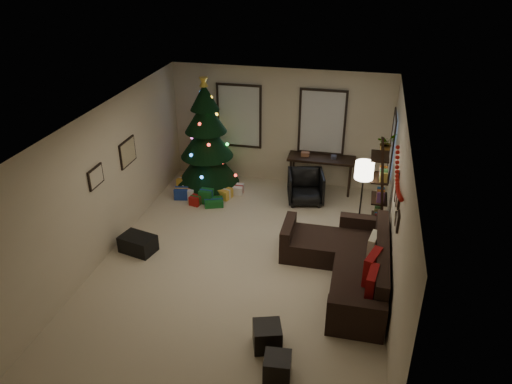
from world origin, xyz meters
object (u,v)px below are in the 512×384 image
desk (321,161)px  desk_chair (306,187)px  sofa (349,264)px  bookshelf (381,193)px  christmas_tree (207,143)px

desk → desk_chair: size_ratio=2.10×
sofa → desk_chair: 2.79m
desk → desk_chair: desk is taller
desk → bookshelf: 2.16m
desk_chair → desk: bearing=56.4°
christmas_tree → sofa: christmas_tree is taller
sofa → desk: (-0.84, 3.21, 0.44)m
sofa → desk: size_ratio=1.78×
christmas_tree → desk: 2.61m
christmas_tree → desk_chair: bearing=-5.1°
christmas_tree → bookshelf: christmas_tree is taller
sofa → desk: bearing=104.6°
desk → sofa: bearing=-75.4°
christmas_tree → bookshelf: (3.83, -1.27, -0.17)m
desk_chair → bookshelf: (1.54, -1.07, 0.58)m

